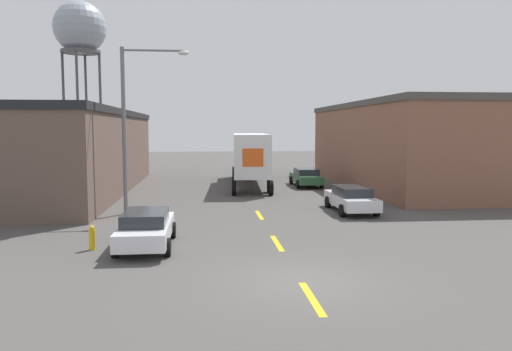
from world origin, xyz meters
The scene contains 11 objects.
ground_plane centered at (0.00, 0.00, 0.00)m, with size 160.00×160.00×0.00m, color #4C4947.
road_centerline centered at (0.00, 4.76, 0.00)m, with size 0.20×14.82×0.01m.
warehouse_left centered at (-12.44, 21.41, 2.76)m, with size 9.37×24.71×5.52m.
warehouse_right centered at (12.49, 22.64, 3.09)m, with size 9.46×22.10×6.17m.
semi_truck centered at (0.68, 23.92, 2.29)m, with size 3.37×13.69×3.89m.
parked_car_right_far centered at (4.80, 22.89, 0.71)m, with size 1.93×4.63×1.33m.
parked_car_right_mid centered at (4.80, 11.33, 0.71)m, with size 1.93×4.63×1.33m.
parked_car_left_near centered at (-4.80, 4.65, 0.71)m, with size 1.93×4.63×1.33m.
water_tower centered at (-16.01, 43.41, 14.91)m, with size 5.61×5.61×17.98m.
street_lamp centered at (-6.21, 11.84, 4.85)m, with size 3.34×0.32×8.24m.
fire_hydrant centered at (-6.66, 4.41, 0.43)m, with size 0.22×0.22×0.87m.
Camera 1 is at (-2.65, -13.41, 4.28)m, focal length 35.00 mm.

